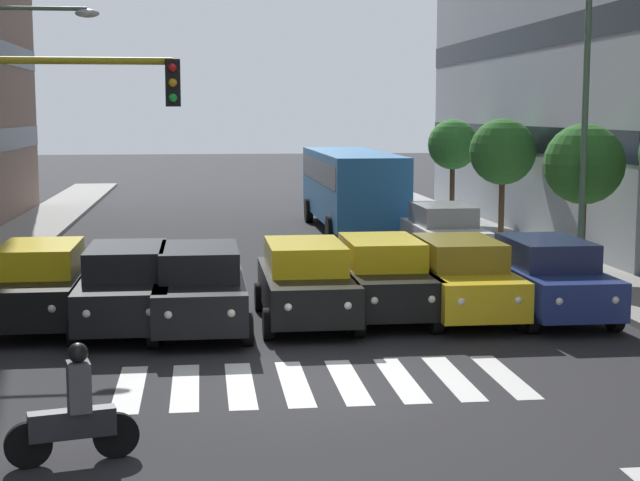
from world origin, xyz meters
TOP-DOWN VIEW (x-y plane):
  - ground_plane at (0.00, 0.00)m, footprint 180.00×180.00m
  - crosswalk_markings at (0.00, 0.00)m, footprint 6.75×2.80m
  - car_0 at (-5.57, -4.60)m, footprint 2.02×4.44m
  - car_1 at (-3.66, -4.80)m, footprint 2.02×4.44m
  - car_2 at (-1.99, -5.12)m, footprint 2.02×4.44m
  - car_3 at (-0.24, -4.68)m, footprint 2.02×4.44m
  - car_4 at (2.00, -4.24)m, footprint 2.02×4.44m
  - car_5 at (3.50, -4.52)m, footprint 2.02×4.44m
  - car_6 at (5.35, -5.07)m, footprint 2.02×4.44m
  - car_row2_0 at (-5.28, -12.69)m, footprint 2.02×4.44m
  - bus_behind_traffic at (-3.66, -20.55)m, footprint 2.78×10.50m
  - motorcycle_with_rider at (3.60, 3.34)m, footprint 1.68×0.48m
  - street_lamp_left at (-7.26, -7.91)m, footprint 2.61×0.28m
  - street_tree_1 at (-8.13, -9.08)m, footprint 2.14×2.14m
  - street_tree_2 at (-8.32, -16.76)m, footprint 2.27×2.27m
  - street_tree_3 at (-8.06, -22.43)m, footprint 2.00×2.00m

SIDE VIEW (x-z plane):
  - ground_plane at x=0.00m, z-range 0.00..0.00m
  - crosswalk_markings at x=0.00m, z-range 0.00..0.01m
  - motorcycle_with_rider at x=3.60m, z-range -0.14..1.43m
  - car_0 at x=-5.57m, z-range 0.03..1.75m
  - car_1 at x=-3.66m, z-range 0.03..1.75m
  - car_2 at x=-1.99m, z-range 0.03..1.75m
  - car_3 at x=-0.24m, z-range 0.03..1.75m
  - car_4 at x=2.00m, z-range 0.03..1.75m
  - car_5 at x=3.50m, z-range 0.03..1.75m
  - car_6 at x=5.35m, z-range 0.03..1.75m
  - car_row2_0 at x=-5.28m, z-range 0.03..1.75m
  - bus_behind_traffic at x=-3.66m, z-range 0.36..3.36m
  - street_tree_1 at x=-8.13m, z-range 1.08..5.12m
  - street_tree_2 at x=-8.32m, z-range 1.06..5.18m
  - street_tree_3 at x=-8.06m, z-range 1.15..5.20m
  - street_lamp_left at x=-7.26m, z-range 0.94..8.85m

